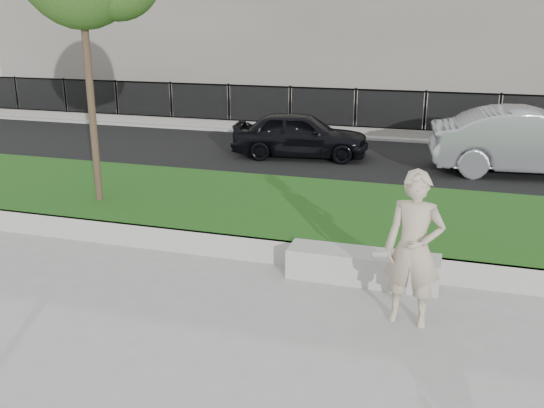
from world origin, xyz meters
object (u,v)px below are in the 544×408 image
(book, at_px, (380,255))
(car_dark, at_px, (300,135))
(car_silver, at_px, (534,142))
(stone_bench, at_px, (363,266))
(man, at_px, (414,249))

(book, distance_m, car_dark, 8.43)
(book, relative_size, car_silver, 0.04)
(book, xyz_separation_m, car_dark, (-3.26, 7.76, 0.21))
(stone_bench, height_order, book, book)
(stone_bench, xyz_separation_m, car_dark, (-3.00, 7.69, 0.45))
(book, height_order, car_silver, car_silver)
(man, distance_m, car_silver, 8.92)
(car_dark, xyz_separation_m, car_silver, (5.97, -0.13, 0.17))
(car_silver, bearing_deg, stone_bench, 151.32)
(stone_bench, bearing_deg, man, -54.23)
(stone_bench, distance_m, car_dark, 8.27)
(book, bearing_deg, man, -76.37)
(stone_bench, xyz_separation_m, car_silver, (2.97, 7.56, 0.62))
(man, bearing_deg, stone_bench, 130.81)
(car_silver, bearing_deg, man, 158.60)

